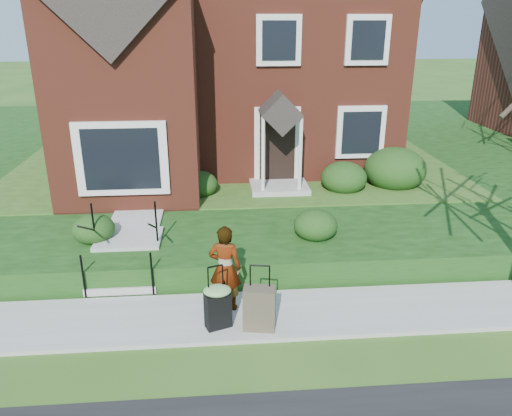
{
  "coord_description": "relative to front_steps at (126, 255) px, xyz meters",
  "views": [
    {
      "loc": [
        -0.56,
        -7.83,
        5.15
      ],
      "look_at": [
        0.27,
        2.0,
        1.39
      ],
      "focal_mm": 35.0,
      "sensor_mm": 36.0,
      "label": 1
    }
  ],
  "objects": [
    {
      "name": "ground",
      "position": [
        2.5,
        -1.84,
        -0.47
      ],
      "size": [
        120.0,
        120.0,
        0.0
      ],
      "primitive_type": "plane",
      "color": "#2D5119",
      "rests_on": "ground"
    },
    {
      "name": "sidewalk",
      "position": [
        2.5,
        -1.84,
        -0.43
      ],
      "size": [
        60.0,
        1.6,
        0.08
      ],
      "primitive_type": "cube",
      "color": "#9E9B93",
      "rests_on": "ground"
    },
    {
      "name": "terrace",
      "position": [
        6.5,
        9.06,
        -0.17
      ],
      "size": [
        44.0,
        20.0,
        0.6
      ],
      "primitive_type": "cube",
      "color": "#13340E",
      "rests_on": "ground"
    },
    {
      "name": "walkway",
      "position": [
        0.0,
        3.16,
        0.16
      ],
      "size": [
        1.2,
        6.0,
        0.06
      ],
      "primitive_type": "cube",
      "color": "#9E9B93",
      "rests_on": "terrace"
    },
    {
      "name": "main_house",
      "position": [
        2.29,
        7.76,
        4.79
      ],
      "size": [
        10.4,
        10.2,
        9.4
      ],
      "color": "maroon",
      "rests_on": "terrace"
    },
    {
      "name": "front_steps",
      "position": [
        0.0,
        0.0,
        0.0
      ],
      "size": [
        1.4,
        2.02,
        1.5
      ],
      "color": "#9E9B93",
      "rests_on": "ground"
    },
    {
      "name": "foundation_shrubs",
      "position": [
        3.57,
        3.25,
        0.64
      ],
      "size": [
        10.18,
        4.78,
        1.24
      ],
      "color": "black",
      "rests_on": "terrace"
    },
    {
      "name": "woman",
      "position": [
        2.06,
        -1.59,
        0.43
      ],
      "size": [
        0.68,
        0.52,
        1.65
      ],
      "primitive_type": "imported",
      "rotation": [
        0.0,
        0.0,
        2.91
      ],
      "color": "#999999",
      "rests_on": "sidewalk"
    },
    {
      "name": "suitcase_black",
      "position": [
        1.91,
        -2.2,
        0.06
      ],
      "size": [
        0.59,
        0.54,
        1.17
      ],
      "rotation": [
        0.0,
        0.0,
        0.35
      ],
      "color": "black",
      "rests_on": "sidewalk"
    },
    {
      "name": "suitcase_olive",
      "position": [
        2.62,
        -2.31,
        0.0
      ],
      "size": [
        0.59,
        0.39,
        1.19
      ],
      "rotation": [
        0.0,
        0.0,
        -0.17
      ],
      "color": "#4D4333",
      "rests_on": "sidewalk"
    }
  ]
}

